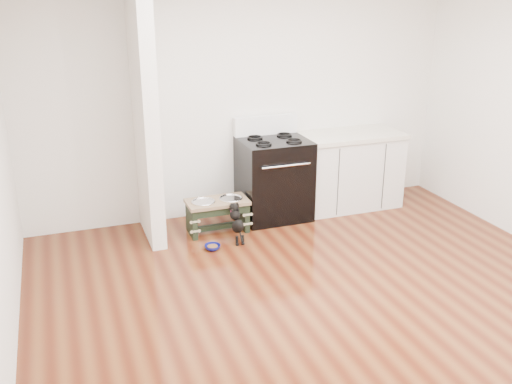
{
  "coord_description": "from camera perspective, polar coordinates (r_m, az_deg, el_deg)",
  "views": [
    {
      "loc": [
        -2.04,
        -3.59,
        2.55
      ],
      "look_at": [
        -0.18,
        1.58,
        0.55
      ],
      "focal_mm": 40.0,
      "sensor_mm": 36.0,
      "label": 1
    }
  ],
  "objects": [
    {
      "name": "oven_range",
      "position": [
        6.53,
        1.79,
        1.47
      ],
      "size": [
        0.76,
        0.69,
        1.14
      ],
      "color": "black",
      "rests_on": "ground"
    },
    {
      "name": "partition_wall",
      "position": [
        5.88,
        -11.05,
        7.84
      ],
      "size": [
        0.15,
        0.8,
        2.7
      ],
      "primitive_type": "cube",
      "color": "silver",
      "rests_on": "ground"
    },
    {
      "name": "dog_feeder",
      "position": [
        6.2,
        -3.86,
        -1.76
      ],
      "size": [
        0.67,
        0.36,
        0.38
      ],
      "color": "black",
      "rests_on": "ground"
    },
    {
      "name": "floor_bowl",
      "position": [
        5.87,
        -4.37,
        -5.52
      ],
      "size": [
        0.21,
        0.21,
        0.05
      ],
      "rotation": [
        0.0,
        0.0,
        0.36
      ],
      "color": "#0D115F",
      "rests_on": "ground"
    },
    {
      "name": "room_shell",
      "position": [
        4.23,
        9.63,
        7.0
      ],
      "size": [
        5.0,
        5.0,
        5.0
      ],
      "color": "silver",
      "rests_on": "ground"
    },
    {
      "name": "cabinet_run",
      "position": [
        6.96,
        9.27,
        2.18
      ],
      "size": [
        1.24,
        0.64,
        0.91
      ],
      "color": "silver",
      "rests_on": "ground"
    },
    {
      "name": "ground",
      "position": [
        4.86,
        8.51,
        -11.96
      ],
      "size": [
        5.0,
        5.0,
        0.0
      ],
      "primitive_type": "plane",
      "color": "#45190C",
      "rests_on": "ground"
    },
    {
      "name": "puppy",
      "position": [
        5.97,
        -1.94,
        -2.98
      ],
      "size": [
        0.12,
        0.34,
        0.41
      ],
      "color": "black",
      "rests_on": "ground"
    }
  ]
}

